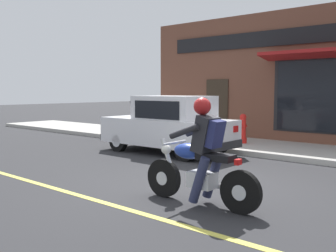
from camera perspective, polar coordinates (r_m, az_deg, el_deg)
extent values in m
plane|color=#2B2B2D|center=(7.16, 4.67, -8.73)|extent=(80.00, 80.00, 0.00)
cube|color=#ADAAA3|center=(12.64, 6.33, -2.32)|extent=(2.60, 22.00, 0.14)
cube|color=#D1C64C|center=(8.24, -20.54, -7.17)|extent=(0.12, 19.80, 0.01)
cube|color=brown|center=(12.69, 20.40, 6.60)|extent=(0.50, 11.97, 4.20)
cube|color=#2D2319|center=(13.98, 7.12, 2.43)|extent=(0.04, 0.90, 2.10)
cube|color=black|center=(12.53, 20.13, 12.37)|extent=(0.06, 10.17, 0.50)
cylinder|color=black|center=(6.41, -0.61, -7.54)|extent=(0.12, 0.62, 0.62)
cylinder|color=silver|center=(6.41, -0.61, -7.54)|extent=(0.13, 0.22, 0.22)
cylinder|color=black|center=(5.64, 10.51, -9.42)|extent=(0.12, 0.62, 0.62)
cylinder|color=silver|center=(5.64, 10.51, -9.42)|extent=(0.13, 0.22, 0.22)
cube|color=silver|center=(5.95, 4.99, -7.78)|extent=(0.29, 0.41, 0.24)
ellipsoid|color=#1E3899|center=(6.01, 3.05, -3.65)|extent=(0.31, 0.53, 0.24)
cube|color=black|center=(5.75, 6.91, -4.49)|extent=(0.27, 0.57, 0.10)
cylinder|color=silver|center=(6.28, 0.09, -4.87)|extent=(0.08, 0.33, 0.68)
cylinder|color=silver|center=(6.17, 0.95, -2.43)|extent=(0.56, 0.06, 0.04)
sphere|color=silver|center=(6.29, -0.26, -3.38)|extent=(0.16, 0.16, 0.16)
cylinder|color=silver|center=(5.90, 9.12, -8.94)|extent=(0.09, 0.55, 0.08)
cube|color=red|center=(5.57, 10.13, -5.17)|extent=(0.12, 0.06, 0.08)
cylinder|color=#282D4C|center=(5.76, 4.55, -7.82)|extent=(0.15, 0.35, 0.71)
cylinder|color=#282D4C|center=(6.05, 6.51, -7.20)|extent=(0.15, 0.35, 0.71)
cube|color=#232328|center=(5.80, 5.45, -1.20)|extent=(0.35, 0.34, 0.57)
cylinder|color=#232328|center=(5.78, 2.37, -0.81)|extent=(0.10, 0.52, 0.26)
cylinder|color=#232328|center=(6.10, 4.63, -0.50)|extent=(0.10, 0.52, 0.26)
sphere|color=#A51919|center=(5.81, 4.99, 2.87)|extent=(0.26, 0.26, 0.26)
cube|color=navy|center=(5.72, 6.78, -1.11)|extent=(0.29, 0.25, 0.42)
cylinder|color=black|center=(11.17, -7.20, -2.14)|extent=(0.18, 0.60, 0.60)
cylinder|color=silver|center=(11.17, -7.20, -2.14)|extent=(0.20, 0.33, 0.33)
cylinder|color=black|center=(12.18, -2.18, -1.49)|extent=(0.18, 0.60, 0.60)
cylinder|color=silver|center=(12.18, -2.18, -1.49)|extent=(0.20, 0.33, 0.33)
cylinder|color=black|center=(9.55, 2.54, -3.36)|extent=(0.18, 0.60, 0.60)
cylinder|color=silver|center=(9.55, 2.54, -3.36)|extent=(0.20, 0.33, 0.33)
cylinder|color=black|center=(10.71, 7.30, -2.46)|extent=(0.18, 0.60, 0.60)
cylinder|color=silver|center=(10.71, 7.30, -2.46)|extent=(0.20, 0.33, 0.33)
cube|color=silver|center=(10.82, -0.11, -0.74)|extent=(1.66, 3.71, 0.70)
cube|color=silver|center=(10.61, 0.92, 2.61)|extent=(1.45, 1.91, 0.66)
cube|color=black|center=(11.18, -2.52, 2.48)|extent=(1.33, 0.36, 0.51)
cube|color=black|center=(10.06, -1.72, 2.35)|extent=(0.04, 1.52, 0.46)
cube|color=black|center=(11.18, 3.29, 2.63)|extent=(0.04, 1.52, 0.46)
cube|color=silver|center=(11.76, -8.63, 0.27)|extent=(0.24, 0.04, 0.14)
cube|color=red|center=(9.28, 6.57, -0.91)|extent=(0.20, 0.04, 0.16)
cube|color=silver|center=(12.44, -5.08, 0.58)|extent=(0.24, 0.04, 0.14)
cube|color=red|center=(10.13, 9.79, -0.43)|extent=(0.20, 0.04, 0.16)
cube|color=#28282B|center=(12.11, -6.69, -1.32)|extent=(1.61, 0.13, 0.20)
cube|color=#28282B|center=(9.76, 8.08, -2.92)|extent=(1.61, 0.13, 0.20)
cylinder|color=red|center=(12.02, 10.78, -2.05)|extent=(0.24, 0.24, 0.16)
cylinder|color=red|center=(11.98, 10.81, -0.30)|extent=(0.18, 0.18, 0.58)
sphere|color=red|center=(11.95, 10.84, 1.28)|extent=(0.20, 0.20, 0.20)
cylinder|color=red|center=(11.86, 10.50, -0.10)|extent=(0.10, 0.08, 0.08)
cylinder|color=red|center=(12.09, 11.13, -0.02)|extent=(0.10, 0.08, 0.08)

